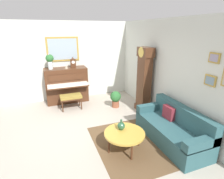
{
  "coord_description": "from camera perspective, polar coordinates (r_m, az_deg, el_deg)",
  "views": [
    {
      "loc": [
        4.06,
        -0.71,
        2.52
      ],
      "look_at": [
        -0.29,
        0.94,
        0.95
      ],
      "focal_mm": 28.66,
      "sensor_mm": 36.0,
      "label": 1
    }
  ],
  "objects": [
    {
      "name": "ground_plane",
      "position": [
        4.86,
        -9.44,
        -13.52
      ],
      "size": [
        6.4,
        6.0,
        0.1
      ],
      "primitive_type": "cube",
      "color": "#B2A899"
    },
    {
      "name": "wall_left",
      "position": [
        6.79,
        -14.63,
        8.73
      ],
      "size": [
        0.13,
        4.9,
        2.8
      ],
      "color": "silver",
      "rests_on": "ground_plane"
    },
    {
      "name": "wall_back",
      "position": [
        5.22,
        16.49,
        5.59
      ],
      "size": [
        5.3,
        0.13,
        2.8
      ],
      "color": "silver",
      "rests_on": "ground_plane"
    },
    {
      "name": "area_rug",
      "position": [
        4.31,
        5.59,
        -17.08
      ],
      "size": [
        2.1,
        1.5,
        0.01
      ],
      "primitive_type": "cube",
      "color": "brown",
      "rests_on": "ground_plane"
    },
    {
      "name": "piano",
      "position": [
        6.6,
        -14.22,
        1.43
      ],
      "size": [
        0.87,
        1.44,
        1.23
      ],
      "color": "#4C2B19",
      "rests_on": "ground_plane"
    },
    {
      "name": "piano_bench",
      "position": [
        5.98,
        -12.97,
        -2.46
      ],
      "size": [
        0.42,
        0.7,
        0.48
      ],
      "color": "#4C2B19",
      "rests_on": "ground_plane"
    },
    {
      "name": "grandfather_clock",
      "position": [
        5.63,
        10.15,
        2.39
      ],
      "size": [
        0.52,
        0.34,
        2.03
      ],
      "color": "#4C2B19",
      "rests_on": "ground_plane"
    },
    {
      "name": "couch",
      "position": [
        4.5,
        18.78,
        -11.78
      ],
      "size": [
        1.9,
        0.8,
        0.84
      ],
      "color": "#2D565B",
      "rests_on": "ground_plane"
    },
    {
      "name": "coffee_table",
      "position": [
        3.96,
        3.99,
        -13.9
      ],
      "size": [
        0.88,
        0.88,
        0.42
      ],
      "color": "gold",
      "rests_on": "ground_plane"
    },
    {
      "name": "mantel_clock",
      "position": [
        6.45,
        -12.34,
        8.33
      ],
      "size": [
        0.13,
        0.18,
        0.38
      ],
      "color": "#4C2B19",
      "rests_on": "piano"
    },
    {
      "name": "flower_vase",
      "position": [
        6.37,
        -19.24,
        8.9
      ],
      "size": [
        0.26,
        0.26,
        0.58
      ],
      "color": "silver",
      "rests_on": "piano"
    },
    {
      "name": "teacup",
      "position": [
        6.39,
        -14.33,
        6.74
      ],
      "size": [
        0.12,
        0.12,
        0.06
      ],
      "color": "beige",
      "rests_on": "piano"
    },
    {
      "name": "green_jug",
      "position": [
        4.01,
        2.94,
        -11.49
      ],
      "size": [
        0.17,
        0.17,
        0.24
      ],
      "color": "#234C33",
      "rests_on": "coffee_table"
    },
    {
      "name": "potted_plant",
      "position": [
        6.0,
        1.15,
        -2.75
      ],
      "size": [
        0.36,
        0.36,
        0.56
      ],
      "color": "#935138",
      "rests_on": "ground_plane"
    }
  ]
}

